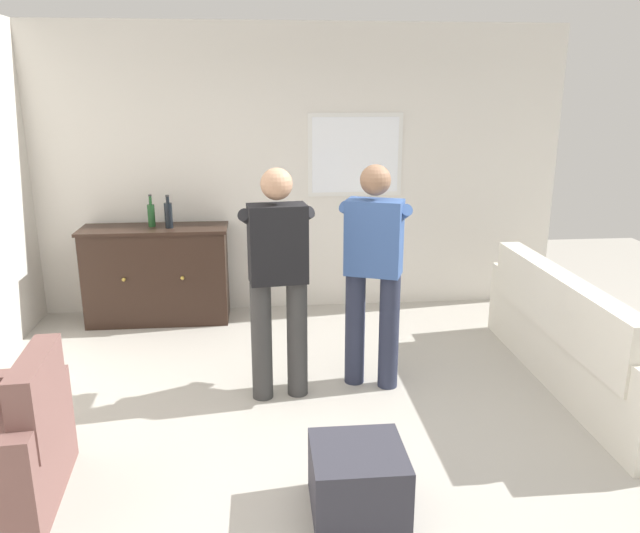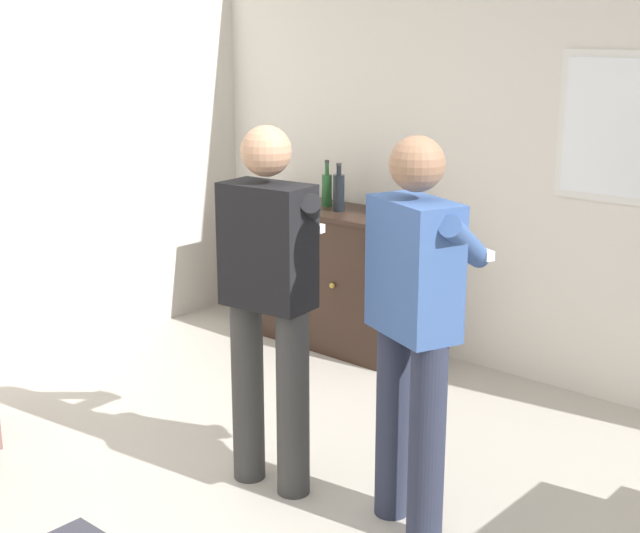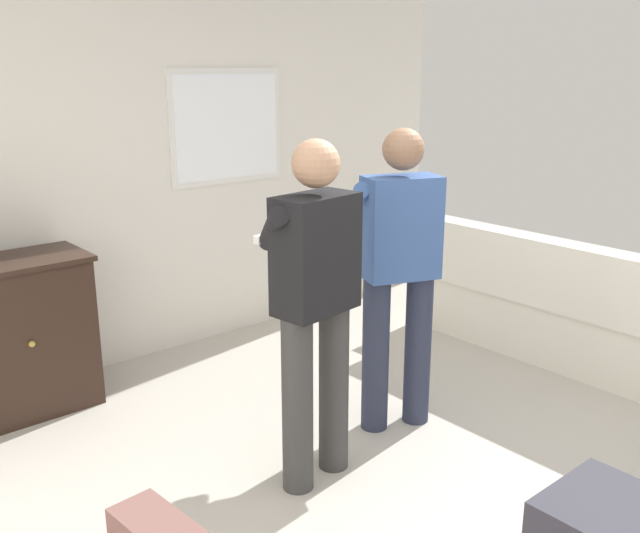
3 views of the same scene
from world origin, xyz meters
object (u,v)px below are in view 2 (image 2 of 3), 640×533
object	(u,v)px
person_standing_left	(270,293)
person_standing_right	(415,319)
bottle_liquor_amber	(327,189)
sideboard_cabinet	(325,275)
bottle_wine_green	(339,192)

from	to	relation	value
person_standing_left	person_standing_right	size ratio (longest dim) A/B	1.00
bottle_liquor_amber	person_standing_right	bearing A→B (deg)	-40.61
sideboard_cabinet	bottle_liquor_amber	bearing A→B (deg)	116.46
bottle_wine_green	person_standing_right	size ratio (longest dim) A/B	0.19
sideboard_cabinet	person_standing_left	size ratio (longest dim) A/B	0.82
person_standing_left	person_standing_right	bearing A→B (deg)	9.73
sideboard_cabinet	person_standing_right	distance (m)	2.43
bottle_wine_green	person_standing_right	world-z (taller)	person_standing_right
bottle_liquor_amber	person_standing_left	size ratio (longest dim) A/B	0.18
sideboard_cabinet	bottle_wine_green	size ratio (longest dim) A/B	4.40
sideboard_cabinet	person_standing_left	bearing A→B (deg)	-55.98
person_standing_left	person_standing_right	xyz separation A→B (m)	(0.70, 0.12, 0.00)
bottle_wine_green	person_standing_left	xyz separation A→B (m)	(0.97, -1.62, -0.12)
sideboard_cabinet	bottle_wine_green	xyz separation A→B (m)	(0.15, -0.04, 0.59)
bottle_liquor_amber	person_standing_left	bearing A→B (deg)	-56.16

